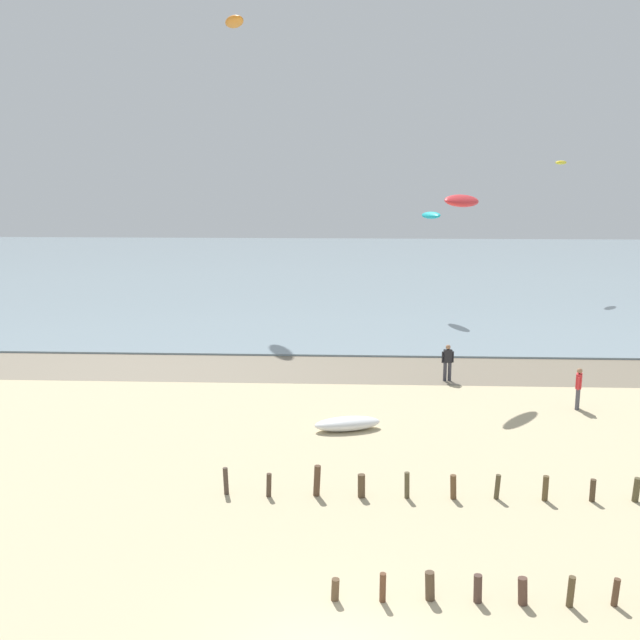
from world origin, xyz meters
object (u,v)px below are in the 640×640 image
at_px(kite_aloft_2, 462,201).
at_px(kite_aloft_5, 234,22).
at_px(grounded_kite, 347,424).
at_px(kite_aloft_4, 431,215).
at_px(kite_aloft_3, 561,163).
at_px(person_by_waterline, 578,387).
at_px(person_mid_beach, 448,362).

distance_m(kite_aloft_2, kite_aloft_5, 24.27).
relative_size(grounded_kite, kite_aloft_4, 0.97).
height_order(kite_aloft_3, kite_aloft_4, kite_aloft_3).
xyz_separation_m(person_by_waterline, kite_aloft_4, (-4.05, 19.71, 5.78)).
height_order(grounded_kite, kite_aloft_3, kite_aloft_3).
bearing_deg(person_mid_beach, kite_aloft_3, 65.56).
relative_size(person_mid_beach, grounded_kite, 0.68).
xyz_separation_m(person_by_waterline, kite_aloft_5, (-17.06, 21.56, 18.23)).
relative_size(person_mid_beach, person_by_waterline, 1.00).
distance_m(person_by_waterline, kite_aloft_2, 9.39).
height_order(person_by_waterline, kite_aloft_3, kite_aloft_3).
relative_size(grounded_kite, kite_aloft_5, 0.78).
relative_size(grounded_kite, kite_aloft_2, 0.93).
xyz_separation_m(kite_aloft_3, kite_aloft_4, (-10.85, -9.60, -3.52)).
xyz_separation_m(person_mid_beach, grounded_kite, (-4.54, -6.77, -0.67)).
bearing_deg(person_mid_beach, kite_aloft_2, 19.69).
bearing_deg(person_by_waterline, person_mid_beach, 140.90).
relative_size(person_mid_beach, kite_aloft_3, 0.91).
xyz_separation_m(person_mid_beach, kite_aloft_4, (0.71, 15.84, 5.78)).
xyz_separation_m(person_mid_beach, kite_aloft_3, (11.56, 25.44, 9.30)).
bearing_deg(person_by_waterline, kite_aloft_4, 101.60).
height_order(person_by_waterline, grounded_kite, person_by_waterline).
bearing_deg(kite_aloft_5, kite_aloft_3, -93.33).
relative_size(kite_aloft_3, kite_aloft_5, 0.59).
height_order(person_by_waterline, kite_aloft_4, kite_aloft_4).
bearing_deg(kite_aloft_2, grounded_kite, -178.04).
relative_size(person_mid_beach, kite_aloft_5, 0.53).
distance_m(grounded_kite, kite_aloft_4, 24.10).
bearing_deg(person_mid_beach, kite_aloft_4, 87.42).
relative_size(person_mid_beach, kite_aloft_4, 0.67).
bearing_deg(kite_aloft_4, kite_aloft_5, -114.70).
xyz_separation_m(kite_aloft_2, kite_aloft_4, (0.32, 15.70, -1.50)).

